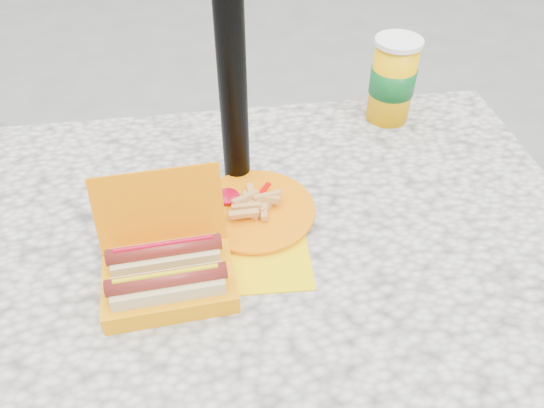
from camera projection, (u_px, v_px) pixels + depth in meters
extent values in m
cube|color=beige|center=(247.00, 242.00, 0.94)|extent=(1.20, 0.80, 0.05)
cylinder|color=black|center=(45.00, 280.00, 1.36)|extent=(0.07, 0.07, 0.70)
cylinder|color=black|center=(419.00, 239.00, 1.46)|extent=(0.07, 0.07, 0.70)
cube|color=orange|center=(170.00, 283.00, 0.81)|extent=(0.21, 0.14, 0.03)
cube|color=orange|center=(160.00, 209.00, 0.82)|extent=(0.20, 0.06, 0.12)
cube|color=#C8BC77|center=(169.00, 290.00, 0.78)|extent=(0.17, 0.06, 0.04)
cylinder|color=maroon|center=(167.00, 279.00, 0.76)|extent=(0.18, 0.04, 0.03)
cylinder|color=#C5AD06|center=(166.00, 274.00, 0.75)|extent=(0.15, 0.02, 0.01)
cube|color=#C8BC77|center=(167.00, 260.00, 0.82)|extent=(0.17, 0.06, 0.04)
cylinder|color=maroon|center=(165.00, 249.00, 0.81)|extent=(0.18, 0.04, 0.03)
cylinder|color=#A1031A|center=(164.00, 244.00, 0.80)|extent=(0.15, 0.02, 0.01)
cube|color=#F7CF00|center=(258.00, 254.00, 0.88)|extent=(0.18, 0.18, 0.00)
cylinder|color=orange|center=(255.00, 211.00, 0.95)|extent=(0.21, 0.21, 0.01)
cylinder|color=orange|center=(255.00, 209.00, 0.95)|extent=(0.22, 0.22, 0.01)
cube|color=#D4944E|center=(255.00, 203.00, 0.94)|extent=(0.04, 0.05, 0.01)
cube|color=#D4944E|center=(247.00, 207.00, 0.92)|extent=(0.05, 0.01, 0.01)
cube|color=#D4944E|center=(244.00, 214.00, 0.91)|extent=(0.05, 0.01, 0.01)
cube|color=#D4944E|center=(252.00, 194.00, 0.95)|extent=(0.01, 0.05, 0.01)
cube|color=#D4944E|center=(262.00, 210.00, 0.93)|extent=(0.05, 0.04, 0.01)
cube|color=#D4944E|center=(265.00, 198.00, 0.94)|extent=(0.05, 0.03, 0.01)
cube|color=#D4944E|center=(268.00, 196.00, 0.94)|extent=(0.05, 0.02, 0.01)
cube|color=#D4944E|center=(246.00, 198.00, 0.93)|extent=(0.05, 0.04, 0.01)
cube|color=#D4944E|center=(250.00, 205.00, 0.93)|extent=(0.02, 0.05, 0.01)
cube|color=#D4944E|center=(265.00, 209.00, 0.93)|extent=(0.02, 0.05, 0.01)
cube|color=#D4944E|center=(255.00, 198.00, 0.95)|extent=(0.05, 0.04, 0.01)
cube|color=#D4944E|center=(252.00, 201.00, 0.94)|extent=(0.05, 0.01, 0.01)
ellipsoid|color=#A1031A|center=(227.00, 196.00, 0.96)|extent=(0.04, 0.04, 0.01)
cube|color=#C50000|center=(258.00, 198.00, 0.94)|extent=(0.06, 0.08, 0.00)
cylinder|color=#FFB000|center=(392.00, 83.00, 1.13)|extent=(0.09, 0.09, 0.17)
cylinder|color=#0A571E|center=(393.00, 80.00, 1.13)|extent=(0.10, 0.10, 0.06)
cylinder|color=white|center=(399.00, 42.00, 1.07)|extent=(0.10, 0.10, 0.01)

